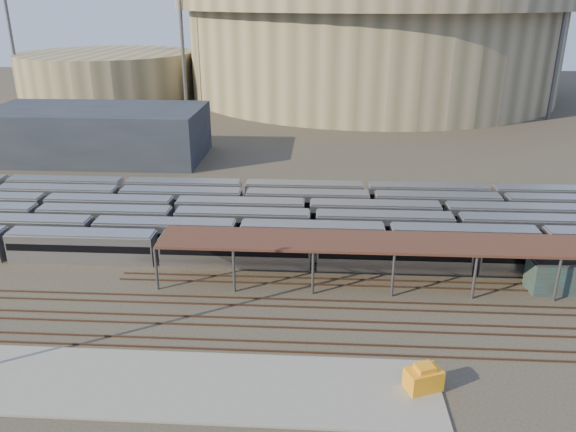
% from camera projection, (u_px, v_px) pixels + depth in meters
% --- Properties ---
extents(ground, '(420.00, 420.00, 0.00)m').
position_uv_depth(ground, '(228.00, 297.00, 60.60)').
color(ground, '#383026').
rests_on(ground, ground).
extents(apron, '(50.00, 9.00, 0.20)m').
position_uv_depth(apron, '(140.00, 383.00, 46.89)').
color(apron, gray).
rests_on(apron, ground).
extents(subway_trains, '(123.26, 23.90, 3.60)m').
position_uv_depth(subway_trains, '(275.00, 219.00, 76.95)').
color(subway_trains, '#ACACB1').
rests_on(subway_trains, ground).
extents(inspection_shed, '(60.30, 6.00, 5.30)m').
position_uv_depth(inspection_shed, '(431.00, 245.00, 61.27)').
color(inspection_shed, '#4F5054').
rests_on(inspection_shed, ground).
extents(empty_tracks, '(170.00, 9.62, 0.18)m').
position_uv_depth(empty_tracks, '(220.00, 321.00, 55.91)').
color(empty_tracks, '#4C3323').
rests_on(empty_tracks, ground).
extents(stadium, '(124.00, 124.00, 32.50)m').
position_uv_depth(stadium, '(370.00, 43.00, 183.46)').
color(stadium, gray).
rests_on(stadium, ground).
extents(secondary_arena, '(56.00, 56.00, 14.00)m').
position_uv_depth(secondary_arena, '(108.00, 74.00, 182.39)').
color(secondary_arena, gray).
rests_on(secondary_arena, ground).
extents(service_building, '(42.00, 20.00, 10.00)m').
position_uv_depth(service_building, '(97.00, 133.00, 111.93)').
color(service_building, '#1E232D').
rests_on(service_building, ground).
extents(floodlight_0, '(4.00, 1.00, 38.40)m').
position_uv_depth(floodlight_0, '(182.00, 35.00, 157.15)').
color(floodlight_0, '#4F5054').
rests_on(floodlight_0, ground).
extents(floodlight_1, '(4.00, 1.00, 38.40)m').
position_uv_depth(floodlight_1, '(10.00, 32.00, 169.56)').
color(floodlight_1, '#4F5054').
rests_on(floodlight_1, ground).
extents(floodlight_2, '(4.00, 1.00, 38.40)m').
position_uv_depth(floodlight_2, '(561.00, 38.00, 142.19)').
color(floodlight_2, '#4F5054').
rests_on(floodlight_2, ground).
extents(floodlight_3, '(4.00, 1.00, 38.40)m').
position_uv_depth(floodlight_3, '(269.00, 26.00, 202.53)').
color(floodlight_3, '#4F5054').
rests_on(floodlight_3, ground).
extents(yellow_equipment, '(3.33, 2.73, 1.80)m').
position_uv_depth(yellow_equipment, '(423.00, 379.00, 45.80)').
color(yellow_equipment, orange).
rests_on(yellow_equipment, apron).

